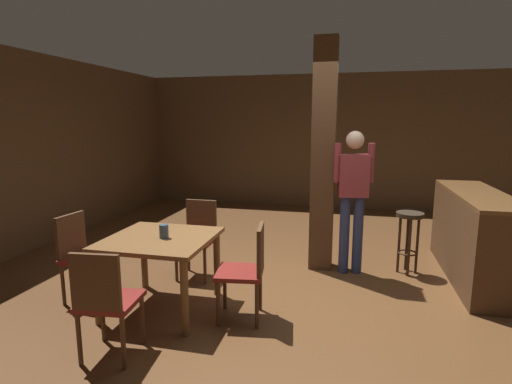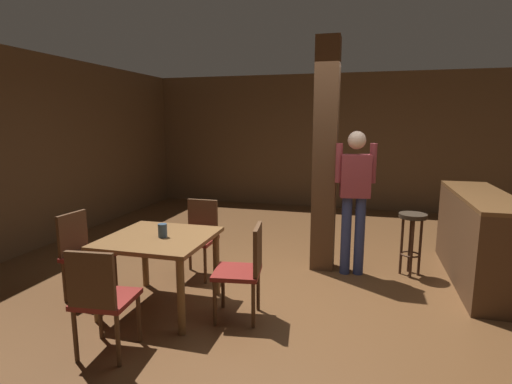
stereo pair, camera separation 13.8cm
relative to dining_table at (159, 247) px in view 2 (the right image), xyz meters
The scene contains 12 objects.
ground_plane 1.62m from the dining_table, 29.18° to the left, with size 10.80×10.80×0.00m, color brown.
wall_back 5.45m from the dining_table, 75.98° to the left, with size 8.00×0.10×2.80m, color brown.
pillar 2.24m from the dining_table, 46.80° to the left, with size 0.28×0.28×2.80m, color #4C301C.
dining_table is the anchor object (origin of this frame).
chair_east 0.88m from the dining_table, ahead, with size 0.47×0.47×0.89m.
chair_west 0.89m from the dining_table, behind, with size 0.45×0.45×0.89m.
chair_north 0.91m from the dining_table, 88.15° to the left, with size 0.42×0.42×0.89m.
chair_south 0.91m from the dining_table, 90.73° to the right, with size 0.46×0.46×0.89m.
napkin_cup 0.19m from the dining_table, 21.12° to the right, with size 0.09×0.09×0.13m, color #33475B.
standing_person 2.32m from the dining_table, 37.98° to the left, with size 0.47×0.25×1.72m.
bar_counter 3.49m from the dining_table, 26.57° to the left, with size 0.56×2.01×1.02m.
bar_stool_near 2.92m from the dining_table, 32.03° to the left, with size 0.32×0.32×0.76m.
Camera 2 is at (0.59, -4.09, 1.83)m, focal length 28.00 mm.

